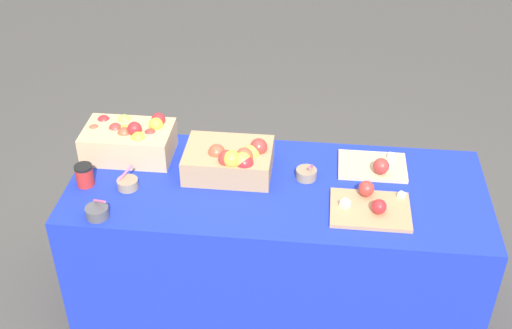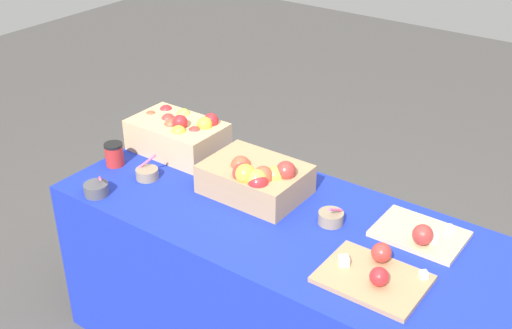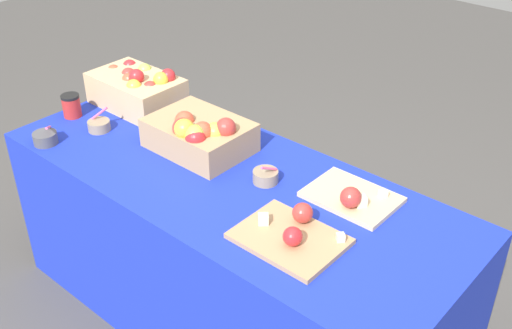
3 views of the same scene
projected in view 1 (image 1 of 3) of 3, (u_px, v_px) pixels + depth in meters
ground_plane at (274, 300)px, 3.42m from camera, size 10.00×10.00×0.00m
table at (276, 246)px, 3.21m from camera, size 1.90×0.76×0.74m
apple_crate_left at (129, 140)px, 3.15m from camera, size 0.42×0.26×0.20m
apple_crate_middle at (231, 160)px, 3.03m from camera, size 0.40×0.29×0.18m
cutting_board_front at (370, 206)px, 2.84m from camera, size 0.34×0.26×0.09m
cutting_board_back at (375, 166)px, 3.08m from camera, size 0.32×0.23×0.09m
sample_bowl_near at (306, 174)px, 3.03m from camera, size 0.10×0.10×0.09m
sample_bowl_mid at (128, 183)px, 2.97m from camera, size 0.10×0.10×0.10m
sample_bowl_far at (97, 212)px, 2.80m from camera, size 0.10×0.10×0.10m
coffee_cup at (84, 175)px, 2.97m from camera, size 0.08×0.08×0.10m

